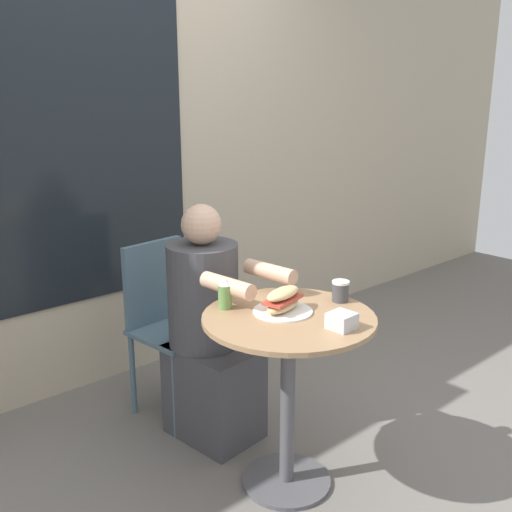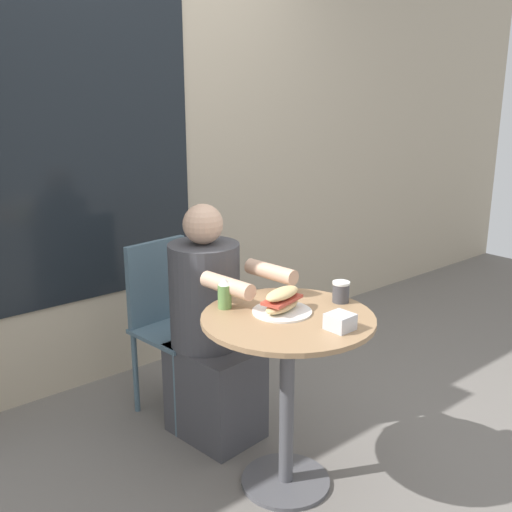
% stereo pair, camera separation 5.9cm
% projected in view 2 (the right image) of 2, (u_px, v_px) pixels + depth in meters
% --- Properties ---
extents(ground_plane, '(8.00, 8.00, 0.00)m').
position_uv_depth(ground_plane, '(285.00, 482.00, 2.52)').
color(ground_plane, slate).
extents(storefront_wall, '(8.00, 0.09, 2.80)m').
position_uv_depth(storefront_wall, '(109.00, 128.00, 3.17)').
color(storefront_wall, '#B7A88E').
rests_on(storefront_wall, ground_plane).
extents(cafe_table, '(0.68, 0.68, 0.75)m').
position_uv_depth(cafe_table, '(287.00, 364.00, 2.37)').
color(cafe_table, '#997551').
rests_on(cafe_table, ground_plane).
extents(diner_chair, '(0.42, 0.42, 0.87)m').
position_uv_depth(diner_chair, '(168.00, 311.00, 3.01)').
color(diner_chair, slate).
rests_on(diner_chair, ground_plane).
extents(seated_diner, '(0.37, 0.60, 1.11)m').
position_uv_depth(seated_diner, '(211.00, 339.00, 2.77)').
color(seated_diner, '#424247').
rests_on(seated_diner, ground_plane).
extents(sandwich_on_plate, '(0.24, 0.24, 0.10)m').
position_uv_depth(sandwich_on_plate, '(282.00, 303.00, 2.34)').
color(sandwich_on_plate, white).
rests_on(sandwich_on_plate, cafe_table).
extents(drink_cup, '(0.07, 0.07, 0.09)m').
position_uv_depth(drink_cup, '(341.00, 292.00, 2.46)').
color(drink_cup, '#424247').
rests_on(drink_cup, cafe_table).
extents(napkin_box, '(0.09, 0.09, 0.06)m').
position_uv_depth(napkin_box, '(340.00, 322.00, 2.18)').
color(napkin_box, silver).
rests_on(napkin_box, cafe_table).
extents(condiment_bottle, '(0.06, 0.06, 0.13)m').
position_uv_depth(condiment_bottle, '(225.00, 294.00, 2.39)').
color(condiment_bottle, '#66934C').
rests_on(condiment_bottle, cafe_table).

